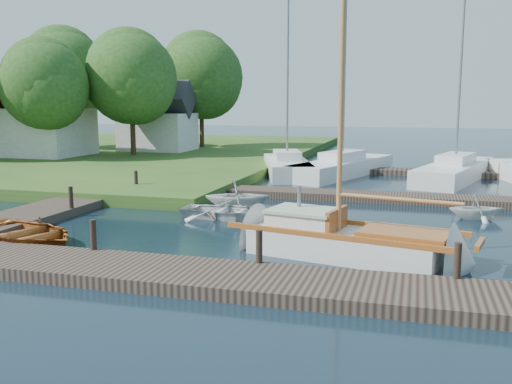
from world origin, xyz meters
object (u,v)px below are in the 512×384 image
(tender_a, at_px, (227,208))
(tree_7, at_px, (201,76))
(tender_d, at_px, (477,205))
(marina_boat_1, at_px, (342,166))
(dinghy, at_px, (23,230))
(tree_3, at_px, (131,77))
(mooring_post_5, at_px, (136,180))
(house_a, at_px, (40,119))
(tree_4, at_px, (64,73))
(marina_boat_3, at_px, (455,169))
(mooring_post_2, at_px, (259,246))
(mooring_post_4, at_px, (71,197))
(mooring_post_3, at_px, (457,261))
(marina_boat_0, at_px, (287,165))
(house_c, at_px, (158,123))
(sailboat, at_px, (351,244))
(mooring_post_1, at_px, (93,235))
(tender_b, at_px, (238,193))
(tree_2, at_px, (45,84))

(tender_a, xyz_separation_m, tree_7, (-10.55, 24.78, 5.85))
(tender_d, bearing_deg, marina_boat_1, 17.71)
(dinghy, distance_m, tree_3, 24.07)
(mooring_post_5, bearing_deg, house_a, 139.76)
(mooring_post_5, relative_size, tender_a, 0.24)
(tree_3, height_order, tree_4, tree_4)
(marina_boat_1, xyz_separation_m, marina_boat_3, (6.04, -0.13, 0.01))
(mooring_post_2, bearing_deg, mooring_post_4, 149.53)
(mooring_post_2, relative_size, tender_a, 0.24)
(tree_3, bearing_deg, mooring_post_5, -61.80)
(tree_4, bearing_deg, tree_7, 21.80)
(mooring_post_3, bearing_deg, tree_7, 120.10)
(marina_boat_0, bearing_deg, house_c, 37.16)
(marina_boat_3, bearing_deg, marina_boat_0, 109.33)
(mooring_post_5, bearing_deg, tender_d, -6.18)
(tender_d, bearing_deg, tree_4, 45.69)
(marina_boat_0, relative_size, marina_boat_3, 0.86)
(sailboat, bearing_deg, tree_4, 148.34)
(sailboat, relative_size, marina_boat_0, 0.95)
(dinghy, bearing_deg, marina_boat_1, 0.40)
(tender_d, bearing_deg, sailboat, 137.40)
(mooring_post_1, distance_m, house_c, 29.22)
(sailboat, xyz_separation_m, marina_boat_3, (3.60, 17.01, 0.23))
(tender_b, distance_m, marina_boat_3, 14.25)
(house_a, distance_m, tree_3, 6.95)
(mooring_post_2, relative_size, tree_4, 0.08)
(house_c, xyz_separation_m, tree_7, (2.00, 4.05, 3.62))
(dinghy, xyz_separation_m, tender_d, (13.12, 7.45, 0.07))
(marina_boat_0, xyz_separation_m, marina_boat_1, (3.08, 0.59, -0.01))
(mooring_post_3, relative_size, tree_2, 0.10)
(sailboat, relative_size, tree_2, 1.26)
(mooring_post_3, bearing_deg, dinghy, 175.15)
(tree_3, bearing_deg, sailboat, -50.08)
(mooring_post_4, xyz_separation_m, mooring_post_5, (0.00, 5.00, 0.00))
(marina_boat_1, distance_m, tree_2, 19.58)
(tender_d, bearing_deg, house_c, 36.99)
(sailboat, bearing_deg, tree_3, 142.58)
(tender_a, bearing_deg, tender_d, -75.38)
(tender_a, height_order, marina_boat_0, marina_boat_0)
(tender_d, distance_m, marina_boat_0, 13.84)
(sailboat, distance_m, tree_4, 36.06)
(sailboat, xyz_separation_m, marina_boat_1, (-2.44, 17.14, 0.21))
(dinghy, relative_size, marina_boat_1, 0.41)
(mooring_post_4, height_order, tree_3, tree_3)
(mooring_post_2, relative_size, tender_d, 0.42)
(mooring_post_3, height_order, marina_boat_0, marina_boat_0)
(mooring_post_5, relative_size, tree_7, 0.09)
(sailboat, distance_m, house_a, 30.15)
(tree_3, height_order, tree_7, tree_7)
(dinghy, bearing_deg, tree_7, 32.55)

